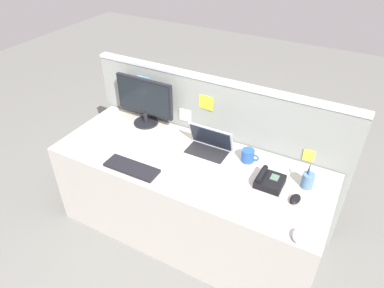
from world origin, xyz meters
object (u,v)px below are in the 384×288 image
pen_cup (308,180)px  computer_mouse_right_hand (297,236)px  desk_phone (269,181)px  laptop (208,147)px  cell_phone_white_slab (75,139)px  keyboard_main (132,168)px  desktop_monitor (145,100)px  computer_mouse_left_hand (295,199)px  coffee_mug (248,156)px

pen_cup → computer_mouse_right_hand: bearing=-82.8°
desk_phone → computer_mouse_right_hand: (0.28, -0.35, -0.01)m
desk_phone → pen_cup: 0.24m
laptop → pen_cup: 0.73m
computer_mouse_right_hand → cell_phone_white_slab: size_ratio=0.65×
keyboard_main → desktop_monitor: bearing=114.2°
desktop_monitor → computer_mouse_right_hand: size_ratio=5.08×
desk_phone → keyboard_main: size_ratio=0.44×
laptop → desk_phone: 0.52m
keyboard_main → desk_phone: bearing=18.2°
laptop → computer_mouse_left_hand: bearing=-15.0°
computer_mouse_right_hand → computer_mouse_left_hand: (-0.09, 0.28, 0.00)m
computer_mouse_right_hand → pen_cup: 0.45m
computer_mouse_left_hand → pen_cup: 0.17m
keyboard_main → laptop: bearing=47.1°
laptop → keyboard_main: laptop is taller
computer_mouse_right_hand → cell_phone_white_slab: (-1.78, 0.14, -0.01)m
laptop → coffee_mug: bearing=10.0°
computer_mouse_left_hand → cell_phone_white_slab: 1.70m
laptop → keyboard_main: 0.57m
desk_phone → computer_mouse_left_hand: desk_phone is taller
desk_phone → computer_mouse_right_hand: desk_phone is taller
desk_phone → coffee_mug: size_ratio=1.36×
laptop → computer_mouse_left_hand: 0.73m
desktop_monitor → laptop: size_ratio=1.50×
keyboard_main → cell_phone_white_slab: bearing=171.2°
desk_phone → computer_mouse_left_hand: size_ratio=1.74×
desktop_monitor → desk_phone: (1.14, -0.25, -0.19)m
computer_mouse_left_hand → desk_phone: bearing=169.0°
desktop_monitor → pen_cup: (1.37, -0.15, -0.17)m
keyboard_main → computer_mouse_right_hand: computer_mouse_right_hand is taller
desktop_monitor → laptop: 0.67m
laptop → keyboard_main: (-0.38, -0.42, -0.04)m
pen_cup → cell_phone_white_slab: 1.75m
keyboard_main → pen_cup: pen_cup is taller
pen_cup → desk_phone: bearing=-156.8°
desktop_monitor → computer_mouse_right_hand: bearing=-22.9°
computer_mouse_left_hand → computer_mouse_right_hand: bearing=-63.9°
cell_phone_white_slab → desktop_monitor: bearing=51.7°
laptop → coffee_mug: (0.29, 0.05, -0.00)m
laptop → computer_mouse_right_hand: bearing=-30.9°
computer_mouse_right_hand → keyboard_main: bearing=159.8°
coffee_mug → desktop_monitor: bearing=175.0°
laptop → computer_mouse_left_hand: laptop is taller
keyboard_main → computer_mouse_right_hand: 1.17m
desktop_monitor → computer_mouse_left_hand: desktop_monitor is taller
desk_phone → pen_cup: (0.22, 0.10, 0.02)m
keyboard_main → computer_mouse_left_hand: bearing=11.4°
keyboard_main → coffee_mug: 0.83m
computer_mouse_left_hand → coffee_mug: 0.47m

